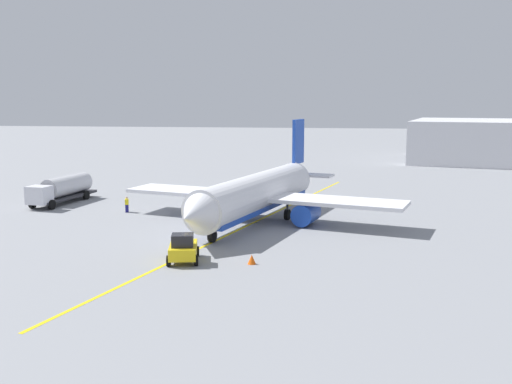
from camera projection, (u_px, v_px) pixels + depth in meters
The scene contains 9 objects.
ground_plane at pixel (256, 222), 58.73m from camera, with size 400.00×400.00×0.00m, color gray.
airplane at pixel (258, 194), 58.73m from camera, with size 29.51×29.49×9.81m.
fuel_tanker at pixel (62, 189), 68.94m from camera, with size 11.10×4.01×3.15m.
pushback_tug at pixel (183, 248), 44.05m from camera, with size 3.94×2.96×2.20m.
refueling_worker at pixel (127, 205), 63.51m from camera, with size 0.60×0.49×1.71m.
safety_cone_nose at pixel (252, 259), 43.48m from camera, with size 0.63×0.63×0.70m, color #F2590F.
safety_cone_wingtip at pixel (185, 237), 50.46m from camera, with size 0.61×0.61×0.68m, color #F2590F.
distant_hangar at pixel (465, 141), 116.52m from camera, with size 30.39×25.22×8.16m.
taxi_line_marking at pixel (256, 221), 58.73m from camera, with size 62.20×0.30×0.01m, color yellow.
Camera 1 is at (56.97, 8.19, 12.06)m, focal length 41.12 mm.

